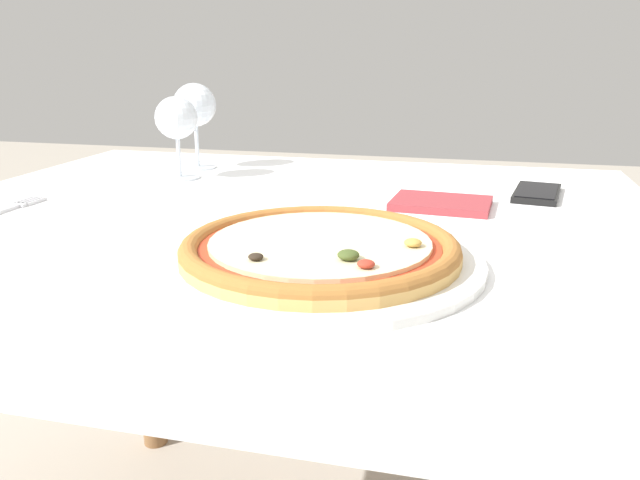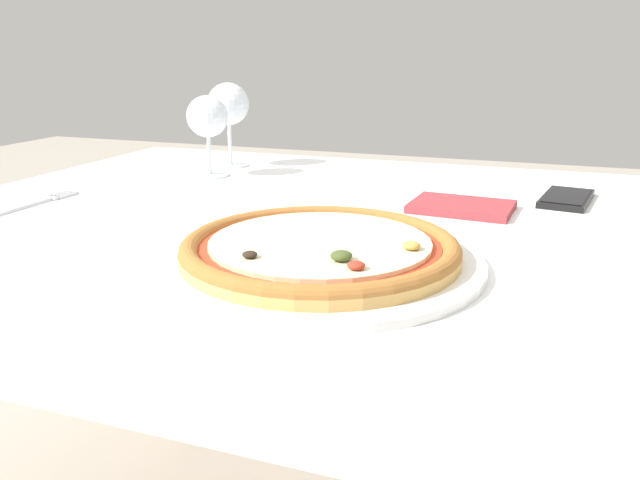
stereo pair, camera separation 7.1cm
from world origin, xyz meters
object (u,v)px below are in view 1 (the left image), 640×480
pizza_plate (320,251)px  wine_glass_far_right (176,121)px  dining_table (273,276)px  fork (7,209)px  wine_glass_far_left (195,107)px  cell_phone (537,193)px

pizza_plate → wine_glass_far_right: (-0.38, 0.42, 0.09)m
dining_table → fork: fork is taller
wine_glass_far_left → dining_table: bearing=-51.8°
pizza_plate → dining_table: bearing=122.9°
pizza_plate → cell_phone: size_ratio=2.43×
pizza_plate → fork: pizza_plate is taller
dining_table → fork: (-0.41, -0.05, 0.09)m
wine_glass_far_right → wine_glass_far_left: bearing=96.1°
fork → dining_table: bearing=7.5°
cell_phone → wine_glass_far_left: bearing=171.3°
wine_glass_far_left → wine_glass_far_right: 0.11m
dining_table → cell_phone: 0.47m
pizza_plate → wine_glass_far_right: wine_glass_far_right is taller
pizza_plate → cell_phone: 0.51m
pizza_plate → cell_phone: (0.27, 0.43, -0.01)m
dining_table → wine_glass_far_right: (-0.26, 0.24, 0.20)m
fork → wine_glass_far_left: bearing=71.1°
fork → cell_phone: (0.80, 0.30, 0.00)m
fork → wine_glass_far_left: 0.44m
wine_glass_far_right → cell_phone: (0.65, 0.01, -0.10)m
fork → wine_glass_far_right: bearing=63.0°
dining_table → pizza_plate: pizza_plate is taller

